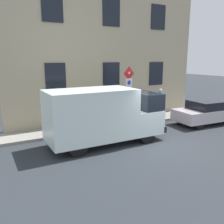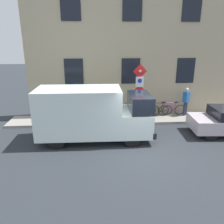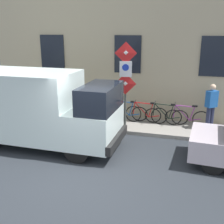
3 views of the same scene
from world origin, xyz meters
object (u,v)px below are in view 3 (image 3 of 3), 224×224
at_px(bicycle_black, 166,115).
at_px(bicycle_blue, 127,112).
at_px(sign_post_stacked, 126,77).
at_px(delivery_van, 37,107).
at_px(bicycle_red, 146,114).
at_px(pedestrian, 211,105).
at_px(bicycle_purple, 187,117).

height_order(bicycle_black, bicycle_blue, same).
bearing_deg(bicycle_blue, sign_post_stacked, 95.32).
distance_m(delivery_van, bicycle_black, 4.99).
height_order(bicycle_red, bicycle_blue, same).
bearing_deg(bicycle_red, sign_post_stacked, 55.21).
relative_size(bicycle_black, pedestrian, 1.00).
distance_m(delivery_van, bicycle_red, 4.37).
bearing_deg(pedestrian, bicycle_purple, 48.67).
relative_size(bicycle_purple, bicycle_red, 1.00).
relative_size(bicycle_black, bicycle_red, 1.00).
height_order(bicycle_red, pedestrian, pedestrian).
bearing_deg(bicycle_black, pedestrian, 178.53).
height_order(bicycle_black, bicycle_red, same).
bearing_deg(bicycle_purple, delivery_van, 27.44).
height_order(delivery_van, bicycle_black, delivery_van).
relative_size(delivery_van, bicycle_purple, 3.12).
bearing_deg(sign_post_stacked, bicycle_blue, 9.05).
distance_m(sign_post_stacked, bicycle_blue, 1.91).
distance_m(delivery_van, bicycle_purple, 5.65).
bearing_deg(pedestrian, bicycle_black, 49.11).
xyz_separation_m(sign_post_stacked, bicycle_purple, (0.97, -2.25, -1.64)).
xyz_separation_m(bicycle_blue, pedestrian, (-0.01, -3.24, 0.56)).
relative_size(sign_post_stacked, bicycle_purple, 1.82).
bearing_deg(sign_post_stacked, bicycle_red, -33.68).
xyz_separation_m(bicycle_purple, bicycle_black, (0.00, 0.80, 0.00)).
xyz_separation_m(bicycle_red, bicycle_blue, (-0.00, 0.80, 0.00)).
bearing_deg(delivery_van, bicycle_black, 36.39).
bearing_deg(delivery_van, pedestrian, 27.57).
relative_size(delivery_van, pedestrian, 3.11).
bearing_deg(bicycle_purple, bicycle_black, -3.51).
height_order(sign_post_stacked, bicycle_red, sign_post_stacked).
distance_m(bicycle_purple, bicycle_blue, 2.41).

